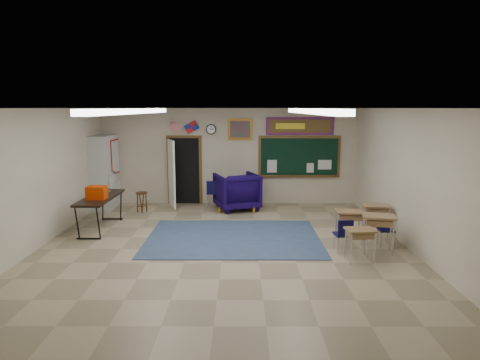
{
  "coord_description": "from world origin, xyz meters",
  "views": [
    {
      "loc": [
        0.38,
        -8.84,
        3.01
      ],
      "look_at": [
        0.35,
        1.5,
        1.26
      ],
      "focal_mm": 32.0,
      "sensor_mm": 36.0,
      "label": 1
    }
  ],
  "objects_px": {
    "wooden_stool": "(142,202)",
    "student_desk_front_left": "(349,225)",
    "folding_table": "(101,211)",
    "wingback_armchair": "(237,191)",
    "student_desk_front_right": "(375,218)"
  },
  "relations": [
    {
      "from": "student_desk_front_right",
      "to": "folding_table",
      "type": "bearing_deg",
      "value": 177.57
    },
    {
      "from": "wingback_armchair",
      "to": "wooden_stool",
      "type": "bearing_deg",
      "value": -11.66
    },
    {
      "from": "wingback_armchair",
      "to": "student_desk_front_left",
      "type": "bearing_deg",
      "value": 109.12
    },
    {
      "from": "wooden_stool",
      "to": "wingback_armchair",
      "type": "bearing_deg",
      "value": 7.85
    },
    {
      "from": "folding_table",
      "to": "student_desk_front_left",
      "type": "bearing_deg",
      "value": -9.5
    },
    {
      "from": "folding_table",
      "to": "wooden_stool",
      "type": "bearing_deg",
      "value": 71.04
    },
    {
      "from": "student_desk_front_right",
      "to": "folding_table",
      "type": "distance_m",
      "value": 6.73
    },
    {
      "from": "wooden_stool",
      "to": "student_desk_front_left",
      "type": "bearing_deg",
      "value": -27.94
    },
    {
      "from": "wingback_armchair",
      "to": "student_desk_front_left",
      "type": "height_order",
      "value": "wingback_armchair"
    },
    {
      "from": "folding_table",
      "to": "wooden_stool",
      "type": "relative_size",
      "value": 3.41
    },
    {
      "from": "wooden_stool",
      "to": "folding_table",
      "type": "bearing_deg",
      "value": -109.65
    },
    {
      "from": "wingback_armchair",
      "to": "student_desk_front_left",
      "type": "distance_m",
      "value": 4.1
    },
    {
      "from": "student_desk_front_left",
      "to": "folding_table",
      "type": "bearing_deg",
      "value": 173.74
    },
    {
      "from": "folding_table",
      "to": "wooden_stool",
      "type": "height_order",
      "value": "folding_table"
    },
    {
      "from": "wingback_armchair",
      "to": "wooden_stool",
      "type": "height_order",
      "value": "wingback_armchair"
    }
  ]
}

